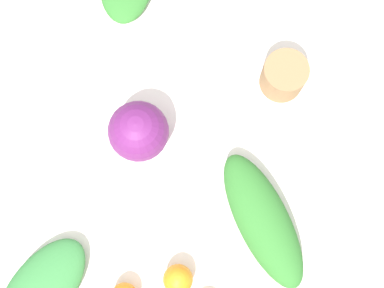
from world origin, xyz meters
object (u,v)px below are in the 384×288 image
(greens_bunch_chard, at_px, (263,220))
(orange_6, at_px, (177,279))
(cabbage_purple, at_px, (138,131))
(paper_bag, at_px, (284,76))

(greens_bunch_chard, bearing_deg, orange_6, 129.69)
(cabbage_purple, relative_size, greens_bunch_chard, 0.43)
(cabbage_purple, height_order, paper_bag, cabbage_purple)
(paper_bag, distance_m, greens_bunch_chard, 0.39)
(greens_bunch_chard, distance_m, orange_6, 0.26)
(greens_bunch_chard, bearing_deg, cabbage_purple, 60.61)
(cabbage_purple, bearing_deg, paper_bag, -61.76)
(cabbage_purple, distance_m, paper_bag, 0.42)
(paper_bag, xyz_separation_m, greens_bunch_chard, (-0.39, 0.03, -0.01))
(cabbage_purple, xyz_separation_m, greens_bunch_chard, (-0.19, -0.34, -0.04))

